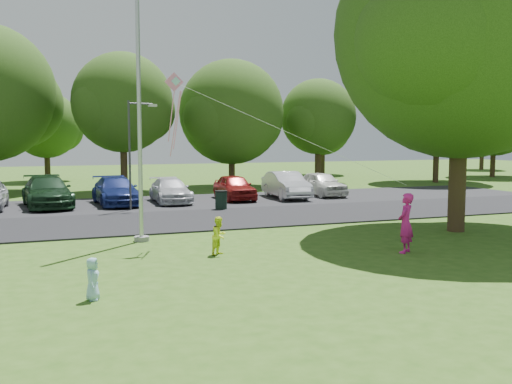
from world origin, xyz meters
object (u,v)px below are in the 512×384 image
object	(u,v)px
child_blue	(93,279)
street_lamp	(134,145)
woman	(406,223)
big_tree	(462,37)
child_yellow	(219,236)
flagpole	(139,114)
trash_can	(221,200)
kite	(181,98)

from	to	relation	value
child_blue	street_lamp	bearing A→B (deg)	3.53
woman	big_tree	bearing A→B (deg)	175.87
woman	child_yellow	distance (m)	5.52
street_lamp	big_tree	size ratio (longest dim) A/B	0.44
flagpole	child_yellow	bearing A→B (deg)	-59.73
trash_can	woman	world-z (taller)	woman
woman	kite	distance (m)	7.82
flagpole	trash_can	distance (m)	9.15
flagpole	big_tree	xyz separation A→B (m)	(11.02, -2.12, 2.78)
street_lamp	kite	size ratio (longest dim) A/B	0.80
street_lamp	kite	bearing A→B (deg)	-104.23
trash_can	kite	size ratio (longest dim) A/B	0.15
flagpole	child_yellow	size ratio (longest dim) A/B	8.91
woman	child_blue	xyz separation A→B (m)	(-9.12, -1.85, -0.44)
street_lamp	trash_can	xyz separation A→B (m)	(3.85, -1.21, -2.61)
street_lamp	trash_can	world-z (taller)	street_lamp
trash_can	big_tree	distance (m)	12.63
street_lamp	child_yellow	bearing A→B (deg)	-100.72
trash_can	child_yellow	distance (m)	10.30
street_lamp	child_blue	size ratio (longest dim) A/B	5.62
street_lamp	woman	size ratio (longest dim) A/B	2.87
woman	street_lamp	bearing A→B (deg)	-101.76
woman	kite	size ratio (longest dim) A/B	0.28
street_lamp	trash_can	distance (m)	4.81
big_tree	street_lamp	bearing A→B (deg)	134.58
big_tree	kite	world-z (taller)	big_tree
big_tree	trash_can	bearing A→B (deg)	124.54
flagpole	child_yellow	world-z (taller)	flagpole
street_lamp	kite	xyz separation A→B (m)	(0.05, -9.27, 1.55)
flagpole	trash_can	bearing A→B (deg)	54.38
big_tree	kite	bearing A→B (deg)	174.96
woman	child_blue	bearing A→B (deg)	-25.43
street_lamp	kite	world-z (taller)	kite
child_yellow	flagpole	bearing A→B (deg)	82.57
big_tree	child_yellow	distance (m)	11.29
child_blue	kite	bearing A→B (deg)	-15.29
street_lamp	child_yellow	xyz separation A→B (m)	(0.73, -11.03, -2.52)
flagpole	big_tree	bearing A→B (deg)	-10.90
flagpole	woman	distance (m)	9.05
street_lamp	child_blue	xyz separation A→B (m)	(-3.15, -14.58, -2.62)
child_yellow	woman	bearing A→B (deg)	-55.61
street_lamp	woman	bearing A→B (deg)	-79.37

